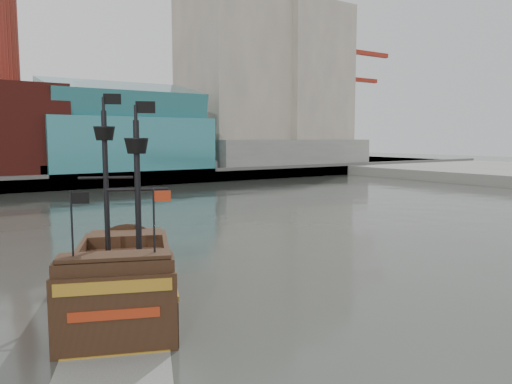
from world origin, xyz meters
TOP-DOWN VIEW (x-y plane):
  - ground at (0.00, 0.00)m, footprint 400.00×400.00m
  - promenade_far at (0.00, 92.00)m, footprint 220.00×60.00m
  - seawall at (0.00, 62.50)m, footprint 220.00×1.00m
  - skyline at (5.21, 84.56)m, footprint 149.00×45.00m
  - crane_a at (78.63, 82.00)m, footprint 22.50×4.00m
  - crane_b at (88.23, 92.00)m, footprint 19.10×4.00m
  - pirate_ship at (-14.12, 2.89)m, footprint 9.89×15.70m

SIDE VIEW (x-z plane):
  - ground at x=0.00m, z-range 0.00..0.00m
  - promenade_far at x=0.00m, z-range 0.00..2.00m
  - pirate_ship at x=-14.12m, z-range -4.64..6.69m
  - seawall at x=0.00m, z-range 0.00..2.60m
  - crane_b at x=88.23m, z-range 2.45..28.70m
  - crane_a at x=78.63m, z-range 2.99..35.24m
  - skyline at x=5.21m, z-range -6.45..55.55m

